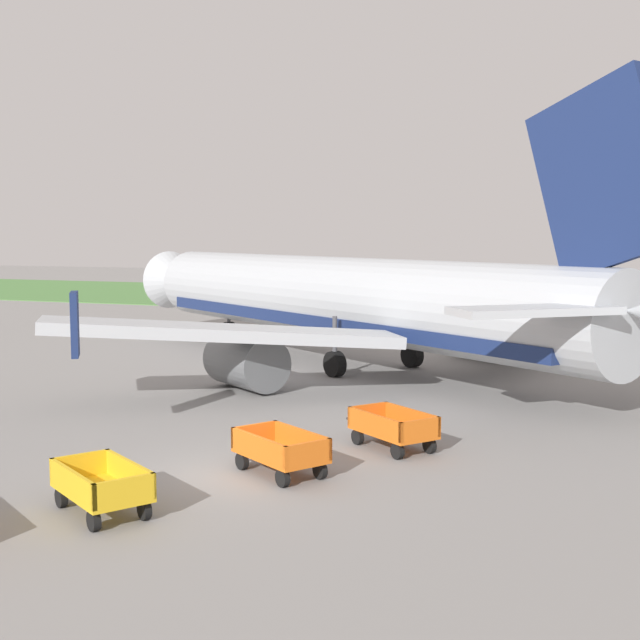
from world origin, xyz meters
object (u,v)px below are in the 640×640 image
(baggage_cart_third_in_row, at_px, (280,451))
(baggage_cart_fourth_in_row, at_px, (393,428))
(airplane, at_px, (354,301))
(baggage_cart_second_in_row, at_px, (101,486))

(baggage_cart_third_in_row, bearing_deg, baggage_cart_fourth_in_row, 59.80)
(baggage_cart_third_in_row, height_order, baggage_cart_fourth_in_row, same)
(airplane, height_order, baggage_cart_second_in_row, airplane)
(airplane, xyz_separation_m, baggage_cart_second_in_row, (1.09, -20.82, -2.45))
(baggage_cart_second_in_row, relative_size, baggage_cart_fourth_in_row, 1.03)
(baggage_cart_second_in_row, distance_m, baggage_cart_fourth_in_row, 8.74)
(baggage_cart_second_in_row, relative_size, baggage_cart_third_in_row, 1.00)
(airplane, distance_m, baggage_cart_second_in_row, 20.99)
(baggage_cart_second_in_row, height_order, baggage_cart_fourth_in_row, same)
(airplane, xyz_separation_m, baggage_cart_fourth_in_row, (5.53, -13.29, -2.45))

